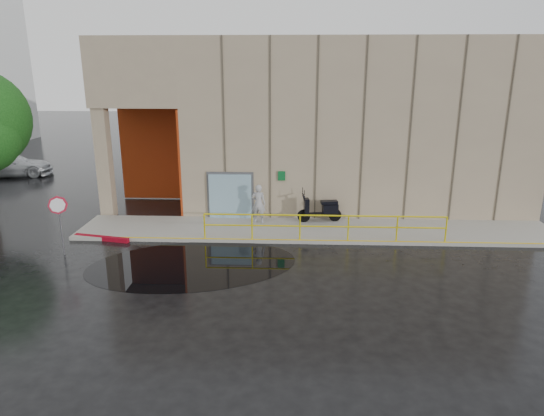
{
  "coord_description": "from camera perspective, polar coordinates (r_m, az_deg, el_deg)",
  "views": [
    {
      "loc": [
        2.98,
        -15.01,
        6.79
      ],
      "look_at": [
        2.2,
        3.0,
        1.48
      ],
      "focal_mm": 32.0,
      "sensor_mm": 36.0,
      "label": 1
    }
  ],
  "objects": [
    {
      "name": "ground",
      "position": [
        16.74,
        -8.07,
        -7.68
      ],
      "size": [
        120.0,
        120.0,
        0.0
      ],
      "primitive_type": "plane",
      "color": "black",
      "rests_on": "ground"
    },
    {
      "name": "sidewalk",
      "position": [
        20.66,
        5.18,
        -2.62
      ],
      "size": [
        20.0,
        3.0,
        0.15
      ],
      "primitive_type": "cube",
      "color": "gray",
      "rests_on": "ground"
    },
    {
      "name": "building",
      "position": [
        26.21,
        7.22,
        10.63
      ],
      "size": [
        20.0,
        10.17,
        8.0
      ],
      "color": "gray",
      "rests_on": "ground"
    },
    {
      "name": "guardrail",
      "position": [
        19.2,
        6.14,
        -2.23
      ],
      "size": [
        9.56,
        0.06,
        1.03
      ],
      "color": "yellow",
      "rests_on": "sidewalk"
    },
    {
      "name": "person",
      "position": [
        21.14,
        -1.6,
        0.53
      ],
      "size": [
        0.68,
        0.51,
        1.71
      ],
      "primitive_type": "imported",
      "rotation": [
        0.0,
        0.0,
        2.97
      ],
      "color": "#9D9DA1",
      "rests_on": "sidewalk"
    },
    {
      "name": "scooter",
      "position": [
        21.33,
        5.71,
        0.64
      ],
      "size": [
        1.99,
        0.88,
        1.51
      ],
      "rotation": [
        0.0,
        0.0,
        0.14
      ],
      "color": "black",
      "rests_on": "sidewalk"
    },
    {
      "name": "stop_sign",
      "position": [
        19.23,
        -23.8,
        -0.4
      ],
      "size": [
        0.62,
        0.36,
        2.28
      ],
      "rotation": [
        0.0,
        0.0,
        0.1
      ],
      "color": "slate",
      "rests_on": "ground"
    },
    {
      "name": "red_curb",
      "position": [
        20.78,
        -19.4,
        -3.36
      ],
      "size": [
        2.38,
        0.68,
        0.18
      ],
      "primitive_type": "cube",
      "rotation": [
        0.0,
        0.0,
        -0.21
      ],
      "color": "maroon",
      "rests_on": "ground"
    },
    {
      "name": "puddle",
      "position": [
        17.55,
        -9.32,
        -6.56
      ],
      "size": [
        8.24,
        6.1,
        0.01
      ],
      "primitive_type": "cube",
      "rotation": [
        0.0,
        0.0,
        0.23
      ],
      "color": "black",
      "rests_on": "ground"
    },
    {
      "name": "car_c",
      "position": [
        35.02,
        -28.56,
        4.47
      ],
      "size": [
        5.48,
        3.4,
        1.48
      ],
      "primitive_type": "imported",
      "rotation": [
        0.0,
        0.0,
        1.85
      ],
      "color": "#B4B8BD",
      "rests_on": "ground"
    }
  ]
}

